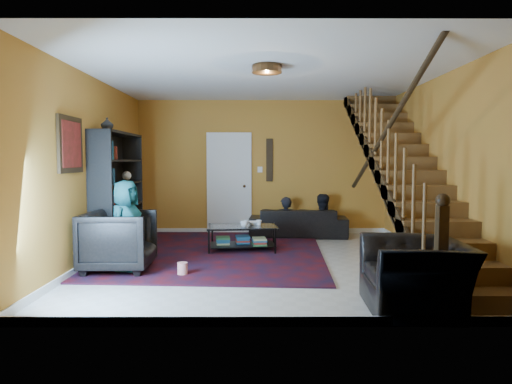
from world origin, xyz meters
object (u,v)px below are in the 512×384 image
bookshelf (118,196)px  armchair_left (119,241)px  sofa (298,222)px  coffee_table (243,237)px  armchair_right (415,275)px

bookshelf → armchair_left: 1.37m
sofa → coffee_table: 1.86m
sofa → armchair_left: bearing=50.3°
armchair_left → armchair_right: bearing=-115.9°
bookshelf → sofa: 3.62m
bookshelf → armchair_right: 4.87m
sofa → armchair_right: bearing=103.6°
armchair_right → coffee_table: bearing=-145.4°
armchair_right → coffee_table: (-1.87, 3.04, -0.11)m
bookshelf → coffee_table: bookshelf is taller
sofa → armchair_right: 4.62m
armchair_right → sofa: bearing=-167.2°
armchair_left → bookshelf: bearing=15.4°
armchair_left → coffee_table: (1.68, 1.40, -0.17)m
bookshelf → sofa: (3.12, 1.70, -0.68)m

